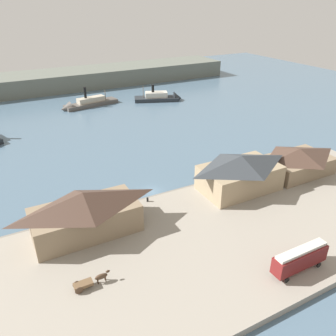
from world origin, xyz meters
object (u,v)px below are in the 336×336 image
at_px(horse_cart, 90,281).
at_px(ferry_near_quay, 85,104).
at_px(ferry_shed_west_terminal, 85,213).
at_px(mooring_post_west, 148,200).
at_px(ferry_shed_customs_shed, 240,172).
at_px(street_tram, 300,258).
at_px(ferry_shed_central_terminal, 298,161).
at_px(ferry_departing_north, 162,98).
at_px(mooring_post_center_west, 322,151).

xyz_separation_m(horse_cart, ferry_near_quay, (26.41, 96.65, -0.90)).
xyz_separation_m(ferry_shed_west_terminal, mooring_post_west, (14.40, 4.30, -3.85)).
bearing_deg(ferry_shed_customs_shed, ferry_shed_west_terminal, 179.13).
bearing_deg(ferry_shed_customs_shed, ferry_near_quay, 98.17).
height_order(street_tram, horse_cart, street_tram).
distance_m(ferry_shed_west_terminal, horse_cart, 14.24).
height_order(ferry_shed_central_terminal, ferry_departing_north, ferry_shed_central_terminal).
bearing_deg(ferry_shed_west_terminal, ferry_shed_customs_shed, -0.87).
bearing_deg(ferry_shed_customs_shed, ferry_departing_north, 75.32).
bearing_deg(mooring_post_center_west, ferry_shed_customs_shed, -171.41).
distance_m(ferry_shed_west_terminal, ferry_near_quay, 86.47).
xyz_separation_m(mooring_post_center_west, ferry_near_quay, (-45.59, 78.70, -0.42)).
height_order(street_tram, mooring_post_center_west, street_tram).
xyz_separation_m(street_tram, ferry_departing_north, (28.39, 102.87, -2.41)).
relative_size(mooring_post_center_west, ferry_near_quay, 0.04).
relative_size(mooring_post_center_west, mooring_post_west, 1.00).
relative_size(horse_cart, ferry_departing_north, 0.27).
bearing_deg(mooring_post_center_west, ferry_shed_west_terminal, -176.22).
bearing_deg(horse_cart, mooring_post_west, 44.85).
distance_m(horse_cart, mooring_post_west, 25.11).
xyz_separation_m(ferry_shed_central_terminal, ferry_near_quay, (-29.81, 84.04, -3.23)).
xyz_separation_m(street_tram, horse_cart, (-30.39, 12.34, -1.57)).
relative_size(ferry_shed_central_terminal, mooring_post_west, 18.43).
distance_m(ferry_near_quay, ferry_departing_north, 32.94).
bearing_deg(ferry_near_quay, mooring_post_west, -96.22).
distance_m(ferry_shed_west_terminal, ferry_departing_north, 95.04).
height_order(horse_cart, mooring_post_center_west, horse_cart).
bearing_deg(ferry_shed_central_terminal, street_tram, -135.99).
relative_size(mooring_post_west, ferry_near_quay, 0.04).
relative_size(ferry_shed_customs_shed, street_tram, 1.77).
xyz_separation_m(ferry_shed_west_terminal, mooring_post_center_west, (68.60, 4.54, -3.85)).
distance_m(ferry_shed_central_terminal, ferry_near_quay, 89.23).
height_order(ferry_shed_central_terminal, mooring_post_west, ferry_shed_central_terminal).
distance_m(street_tram, ferry_near_quay, 109.09).
bearing_deg(ferry_shed_central_terminal, ferry_shed_west_terminal, 179.14).
height_order(ferry_shed_central_terminal, horse_cart, ferry_shed_central_terminal).
xyz_separation_m(mooring_post_west, ferry_near_quay, (8.61, 78.94, -0.42)).
height_order(ferry_shed_west_terminal, street_tram, ferry_shed_west_terminal).
relative_size(ferry_shed_central_terminal, ferry_departing_north, 0.79).
bearing_deg(mooring_post_west, street_tram, -67.26).
bearing_deg(ferry_shed_west_terminal, ferry_departing_north, 54.32).
relative_size(ferry_shed_west_terminal, mooring_post_center_west, 21.67).
distance_m(street_tram, mooring_post_west, 32.64).
distance_m(horse_cart, mooring_post_center_west, 74.20).
relative_size(ferry_shed_customs_shed, mooring_post_center_west, 19.76).
relative_size(horse_cart, mooring_post_center_west, 6.35).
distance_m(ferry_shed_customs_shed, mooring_post_center_west, 34.15).
relative_size(ferry_shed_central_terminal, horse_cart, 2.90).
bearing_deg(ferry_shed_central_terminal, mooring_post_west, 172.45).
bearing_deg(ferry_shed_central_terminal, ferry_departing_north, 88.12).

